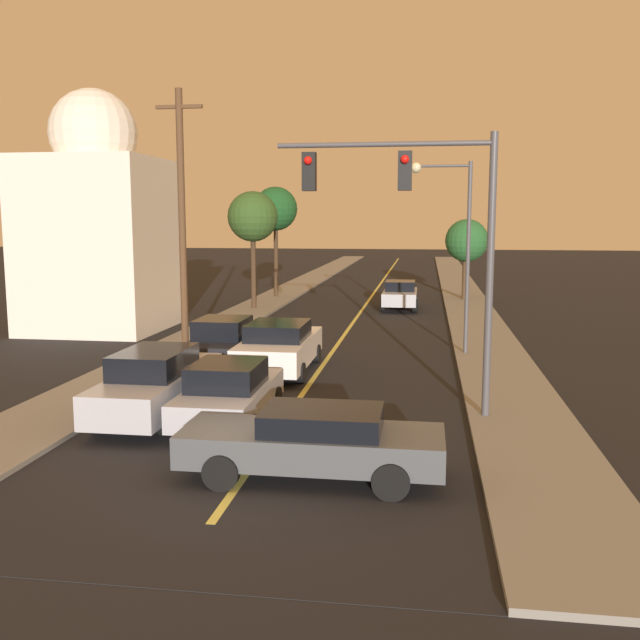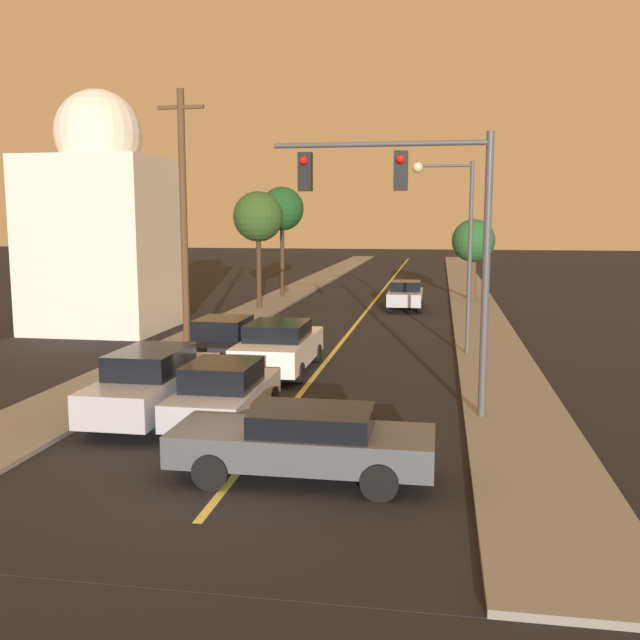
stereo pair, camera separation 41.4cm
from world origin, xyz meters
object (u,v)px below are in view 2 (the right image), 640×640
Objects in this scene: car_near_lane_front at (224,392)px; car_outer_lane_second at (225,342)px; utility_pole_left at (184,219)px; car_far_oncoming at (406,295)px; tree_left_far at (282,210)px; car_near_lane_second at (279,346)px; car_crossing_right at (304,441)px; streetlamp_right at (455,229)px; traffic_signal_mast at (418,216)px; tree_right_near at (473,242)px; car_outer_lane_front at (154,382)px; tree_left_near at (258,217)px; domed_building_left at (102,225)px.

car_outer_lane_second is (-1.92, 6.25, 0.06)m from car_near_lane_front.
car_far_oncoming is at bearing 63.93° from utility_pole_left.
car_far_oncoming is (5.10, 15.61, -0.02)m from car_outer_lane_second.
tree_left_far is (-4.40, 26.14, 4.56)m from car_near_lane_front.
car_crossing_right is at bearing -74.40° from car_near_lane_second.
streetlamp_right reaches higher than car_outer_lane_second.
traffic_signal_mast is at bearing -38.66° from utility_pole_left.
traffic_signal_mast is 25.39m from tree_right_near.
car_outer_lane_front is 0.79× the size of streetlamp_right.
utility_pole_left is at bearing -86.91° from tree_left_near.
domed_building_left is (-13.72, 11.78, -0.35)m from traffic_signal_mast.
car_outer_lane_front reaches higher than car_far_oncoming.
car_outer_lane_front reaches higher than car_crossing_right.
car_outer_lane_second is at bearing 141.43° from traffic_signal_mast.
utility_pole_left is (-3.74, 1.91, 3.95)m from car_near_lane_second.
utility_pole_left reaches higher than traffic_signal_mast.
utility_pole_left reaches higher than car_outer_lane_second.
domed_building_left reaches higher than tree_left_near.
car_near_lane_front is 26.90m from tree_left_far.
car_outer_lane_front is 22.03m from car_far_oncoming.
streetlamp_right is 17.23m from tree_right_near.
tree_left_far is at bearing 97.12° from car_outer_lane_second.
car_near_lane_second is 1.22× the size of car_far_oncoming.
car_near_lane_second is at bearing -108.24° from tree_right_near.
car_near_lane_front is at bearing -77.85° from tree_left_near.
tree_right_near reaches higher than car_crossing_right.
car_near_lane_front is 0.97× the size of car_outer_lane_second.
tree_left_far is (-4.40, 20.33, 4.49)m from car_near_lane_second.
tree_left_far is at bearing 99.56° from car_near_lane_front.
domed_building_left reaches higher than car_outer_lane_front.
utility_pole_left is at bearing -43.35° from domed_building_left.
utility_pole_left is 18.44m from tree_left_far.
car_near_lane_second is at bearing -147.04° from streetlamp_right.
tree_left_near is (-8.82, 19.35, -0.01)m from traffic_signal_mast.
domed_building_left is at bearing -140.18° from tree_right_near.
tree_left_far reaches higher than car_far_oncoming.
traffic_signal_mast is at bearing -95.48° from tree_right_near.
tree_left_near is (-2.51, 20.16, 4.00)m from car_outer_lane_front.
utility_pole_left is 1.37× the size of tree_left_far.
traffic_signal_mast is 26.42m from tree_left_far.
domed_building_left is at bearing 125.66° from car_near_lane_front.
utility_pole_left reaches higher than car_outer_lane_front.
car_crossing_right is at bearing -98.21° from tree_right_near.
utility_pole_left is at bearing 141.04° from car_outer_lane_second.
streetlamp_right reaches higher than tree_left_far.
tree_left_far reaches higher than car_crossing_right.
car_far_oncoming is 0.61× the size of traffic_signal_mast.
car_outer_lane_second is at bearing 167.02° from car_near_lane_second.
car_near_lane_second is 1.02× the size of car_crossing_right.
utility_pole_left is 1.48× the size of tree_left_near.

